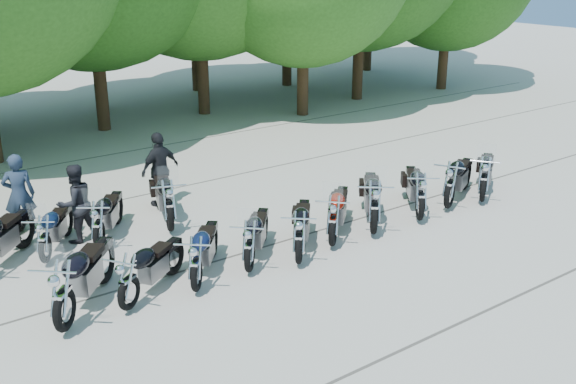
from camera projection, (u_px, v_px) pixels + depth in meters
ground at (333, 264)px, 13.40m from camera, size 90.00×90.00×0.00m
motorcycle_0 at (62, 294)px, 10.73m from camera, size 2.26×2.42×1.44m
motorcycle_1 at (128, 280)px, 11.42m from camera, size 2.14×1.74×1.21m
motorcycle_2 at (196, 262)px, 12.06m from camera, size 1.91×2.09×1.23m
motorcycle_3 at (249, 245)px, 12.80m from camera, size 1.96×2.01×1.22m
motorcycle_4 at (299, 236)px, 13.13m from camera, size 1.99×2.14×1.27m
motorcycle_5 at (333, 219)px, 13.92m from camera, size 2.15×2.07×1.29m
motorcycle_6 at (374, 206)px, 14.49m from camera, size 2.21×2.41×1.42m
motorcycle_7 at (421, 195)px, 15.27m from camera, size 2.03×2.27×1.33m
motorcycle_8 at (450, 184)px, 15.96m from camera, size 2.49×1.77×1.37m
motorcycle_9 at (484, 178)px, 16.41m from camera, size 2.35×1.96×1.34m
motorcycle_11 at (44, 238)px, 13.19m from camera, size 1.68×2.04×1.16m
motorcycle_12 at (98, 224)px, 13.75m from camera, size 1.82×2.17×1.24m
motorcycle_13 at (169, 204)px, 14.64m from camera, size 1.53×2.54×1.38m
rider_1 at (76, 203)px, 14.22m from camera, size 0.93×0.79×1.71m
rider_2 at (160, 169)px, 16.26m from camera, size 1.15×0.68×1.84m
rider_3 at (19, 195)px, 14.55m from camera, size 0.78×0.64×1.83m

